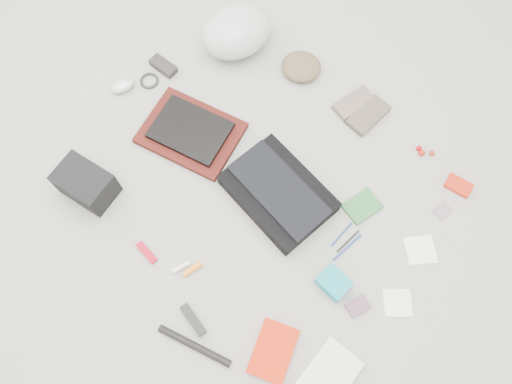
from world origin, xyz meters
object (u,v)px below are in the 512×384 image
Objects in this scene: bike_helmet at (236,32)px; accordion_wallet at (334,283)px; laptop at (190,130)px; book_red at (273,351)px; messenger_bag at (278,193)px; camera_bag at (86,184)px.

bike_helmet is 1.17m from accordion_wallet.
bike_helmet is 2.82× the size of accordion_wallet.
accordion_wallet is (0.84, -0.18, -0.01)m from laptop.
book_red is 1.79× the size of accordion_wallet.
messenger_bag is 0.76m from camera_bag.
book_red is (0.33, -0.50, -0.02)m from messenger_bag.
accordion_wallet is (0.37, -0.17, -0.01)m from messenger_bag.
camera_bag is at bearing 160.33° from book_red.
book_red is at bearing -43.70° from messenger_bag.
messenger_bag reaches higher than accordion_wallet.
messenger_bag is 0.41m from accordion_wallet.
camera_bag is at bearing -156.26° from accordion_wallet.
bike_helmet is at bearing 117.26° from book_red.
bike_helmet reaches higher than book_red.
bike_helmet is 1.36m from book_red.
book_red is (0.79, -0.51, -0.03)m from laptop.
camera_bag is 1.88× the size of accordion_wallet.
camera_bag reaches higher than accordion_wallet.
messenger_bag is 1.29× the size of bike_helmet.
accordion_wallet is at bearing 67.66° from book_red.
laptop is at bearing 65.41° from camera_bag.
book_red is (0.91, -1.00, -0.09)m from bike_helmet.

